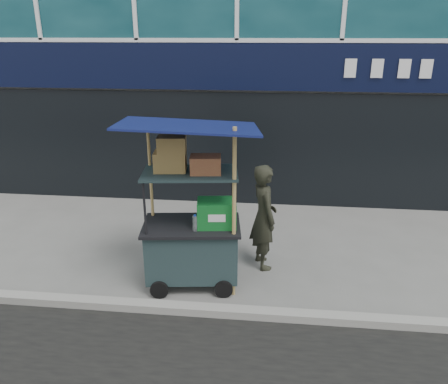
# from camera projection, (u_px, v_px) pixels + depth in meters

# --- Properties ---
(ground) EXTENTS (80.00, 80.00, 0.00)m
(ground) POSITION_uv_depth(u_px,v_px,m) (212.00, 305.00, 6.04)
(ground) COLOR slate
(ground) RESTS_ON ground
(curb) EXTENTS (80.00, 0.18, 0.12)m
(curb) POSITION_uv_depth(u_px,v_px,m) (210.00, 310.00, 5.83)
(curb) COLOR gray
(curb) RESTS_ON ground
(vendor_cart) EXTENTS (2.00, 1.52, 2.50)m
(vendor_cart) POSITION_uv_depth(u_px,v_px,m) (193.00, 230.00, 6.29)
(vendor_cart) COLOR #1B2D2F
(vendor_cart) RESTS_ON ground
(vendor_man) EXTENTS (0.59, 0.72, 1.69)m
(vendor_man) POSITION_uv_depth(u_px,v_px,m) (264.00, 217.00, 6.80)
(vendor_man) COLOR #28291E
(vendor_man) RESTS_ON ground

